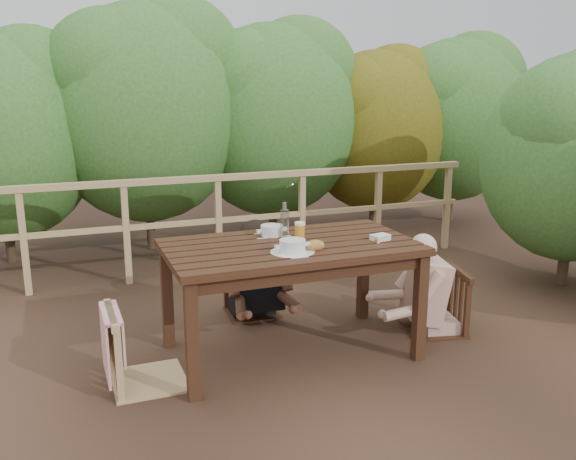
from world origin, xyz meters
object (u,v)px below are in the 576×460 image
object	(u,v)px
chair_right	(436,274)
woman	(250,240)
table	(291,300)
chair_left	(145,311)
diner_right	(441,251)
chair_far	(252,265)
soup_far	(272,231)
soup_near	(292,247)
butter_tub	(380,239)
bread_roll	(315,246)
bottle	(285,221)
beer_glass	(300,232)

from	to	relation	value
chair_right	woman	xyz separation A→B (m)	(-1.23, 0.85, 0.18)
table	woman	size ratio (longest dim) A/B	1.36
chair_left	chair_right	size ratio (longest dim) A/B	1.07
diner_right	chair_far	bearing A→B (deg)	70.00
table	soup_far	world-z (taller)	soup_far
chair_left	soup_near	bearing A→B (deg)	-97.11
table	chair_far	distance (m)	0.82
chair_right	butter_tub	world-z (taller)	chair_right
butter_tub	table	bearing A→B (deg)	153.77
diner_right	soup_far	size ratio (longest dim) A/B	4.66
chair_left	table	bearing A→B (deg)	-85.49
chair_right	chair_far	bearing A→B (deg)	-110.64
diner_right	bread_roll	world-z (taller)	diner_right
chair_far	bottle	bearing A→B (deg)	-82.57
butter_tub	soup_far	bearing A→B (deg)	135.51
beer_glass	butter_tub	distance (m)	0.57
soup_far	bread_roll	world-z (taller)	soup_far
woman	beer_glass	distance (m)	0.81
chair_left	chair_right	bearing A→B (deg)	-88.46
chair_right	butter_tub	size ratio (longest dim) A/B	7.01
table	bottle	bearing A→B (deg)	82.37
table	diner_right	xyz separation A→B (m)	(1.23, -0.01, 0.24)
butter_tub	soup_near	bearing A→B (deg)	171.48
soup_far	beer_glass	xyz separation A→B (m)	(0.14, -0.19, 0.03)
chair_left	bottle	bearing A→B (deg)	-75.96
diner_right	beer_glass	size ratio (longest dim) A/B	8.95
bread_roll	beer_glass	world-z (taller)	beer_glass
chair_right	bottle	xyz separation A→B (m)	(-1.18, 0.19, 0.48)
table	bread_roll	distance (m)	0.49
table	beer_glass	distance (m)	0.49
chair_far	soup_far	size ratio (longest dim) A/B	3.08
chair_left	beer_glass	world-z (taller)	chair_left
chair_right	soup_near	distance (m)	1.34
soup_far	beer_glass	size ratio (longest dim) A/B	1.92
chair_left	soup_far	bearing A→B (deg)	-70.74
chair_right	diner_right	size ratio (longest dim) A/B	0.71
woman	soup_far	distance (m)	0.62
chair_left	bread_roll	distance (m)	1.18
soup_far	butter_tub	bearing A→B (deg)	-31.07
diner_right	beer_glass	xyz separation A→B (m)	(-1.13, 0.08, 0.23)
chair_far	soup_far	world-z (taller)	soup_far
soup_near	beer_glass	world-z (taller)	beer_glass
diner_right	soup_near	size ratio (longest dim) A/B	4.36
chair_right	bread_roll	distance (m)	1.18
beer_glass	butter_tub	world-z (taller)	beer_glass
beer_glass	butter_tub	xyz separation A→B (m)	(0.53, -0.21, -0.04)
soup_near	soup_far	world-z (taller)	soup_near
table	butter_tub	size ratio (longest dim) A/B	13.30
chair_right	beer_glass	distance (m)	1.18
soup_near	bottle	size ratio (longest dim) A/B	1.09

